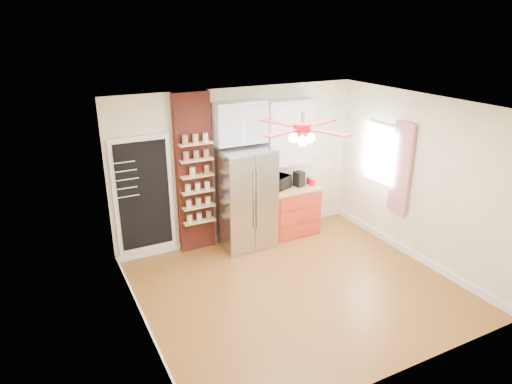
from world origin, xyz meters
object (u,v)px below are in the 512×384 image
red_cabinet (292,210)px  toaster_oven (278,182)px  ceiling_fan (302,128)px  pantry_jar_oats (192,172)px  canister_left (312,182)px  coffee_maker (299,179)px  fridge (245,198)px

red_cabinet → toaster_oven: 0.63m
ceiling_fan → pantry_jar_oats: ceiling_fan is taller
red_cabinet → canister_left: (0.37, -0.08, 0.51)m
ceiling_fan → pantry_jar_oats: size_ratio=9.88×
ceiling_fan → coffee_maker: 2.42m
ceiling_fan → toaster_oven: (0.65, 1.73, -1.41)m
coffee_maker → fridge: bearing=172.1°
ceiling_fan → toaster_oven: size_ratio=3.28×
fridge → pantry_jar_oats: 1.05m
pantry_jar_oats → ceiling_fan: bearing=-62.5°
red_cabinet → toaster_oven: toaster_oven is taller
red_cabinet → toaster_oven: (-0.27, 0.05, 0.57)m
canister_left → pantry_jar_oats: bearing=175.4°
ceiling_fan → canister_left: 2.52m
fridge → red_cabinet: bearing=3.0°
coffee_maker → toaster_oven: bearing=162.6°
red_cabinet → ceiling_fan: ceiling_fan is taller
red_cabinet → fridge: bearing=-177.0°
pantry_jar_oats → toaster_oven: bearing=-1.8°
red_cabinet → pantry_jar_oats: 2.10m
red_cabinet → pantry_jar_oats: pantry_jar_oats is taller
fridge → toaster_oven: bearing=7.9°
fridge → canister_left: size_ratio=13.83×
red_cabinet → pantry_jar_oats: (-1.85, 0.10, 0.99)m
ceiling_fan → pantry_jar_oats: 2.23m
red_cabinet → coffee_maker: (0.13, -0.00, 0.58)m
fridge → coffee_maker: size_ratio=6.48×
toaster_oven → fridge: bearing=164.7°
ceiling_fan → pantry_jar_oats: (-0.93, 1.78, -0.98)m
coffee_maker → red_cabinet: bearing=169.1°
coffee_maker → pantry_jar_oats: pantry_jar_oats is taller
red_cabinet → coffee_maker: 0.60m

